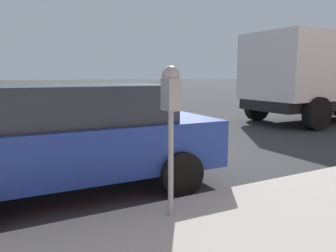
% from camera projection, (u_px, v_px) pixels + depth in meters
% --- Properties ---
extents(ground_plane, '(220.00, 220.00, 0.00)m').
position_uv_depth(ground_plane, '(131.00, 166.00, 6.20)').
color(ground_plane, '#333335').
extents(parking_meter, '(0.21, 0.19, 1.64)m').
position_uv_depth(parking_meter, '(171.00, 103.00, 3.45)').
color(parking_meter, gray).
rests_on(parking_meter, sidewalk).
extents(car_blue, '(2.08, 4.34, 1.56)m').
position_uv_depth(car_blue, '(74.00, 136.00, 4.77)').
color(car_blue, navy).
rests_on(car_blue, ground_plane).
extents(dump_truck, '(2.95, 7.03, 3.08)m').
position_uv_depth(dump_truck, '(332.00, 76.00, 12.17)').
color(dump_truck, black).
rests_on(dump_truck, ground_plane).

